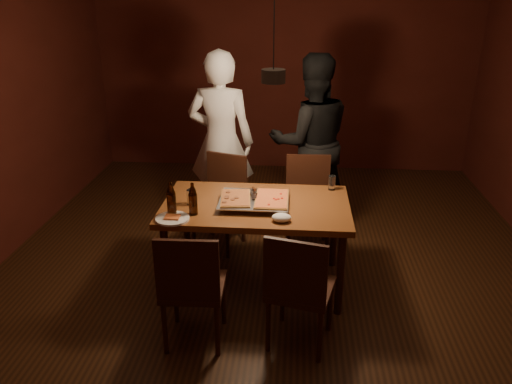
# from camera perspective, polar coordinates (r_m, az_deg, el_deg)

# --- Properties ---
(room_shell) EXTENTS (6.00, 6.00, 6.00)m
(room_shell) POSITION_cam_1_polar(r_m,az_deg,el_deg) (3.88, 1.93, 7.99)
(room_shell) COLOR #3B2010
(room_shell) RESTS_ON ground
(dining_table) EXTENTS (1.50, 0.90, 0.75)m
(dining_table) POSITION_cam_1_polar(r_m,az_deg,el_deg) (4.04, 0.00, -2.28)
(dining_table) COLOR brown
(dining_table) RESTS_ON floor
(chair_far_left) EXTENTS (0.53, 0.53, 0.49)m
(chair_far_left) POSITION_cam_1_polar(r_m,az_deg,el_deg) (4.81, -3.88, -0.03)
(chair_far_left) COLOR #38190F
(chair_far_left) RESTS_ON floor
(chair_far_right) EXTENTS (0.43, 0.43, 0.49)m
(chair_far_right) POSITION_cam_1_polar(r_m,az_deg,el_deg) (4.79, 5.94, -0.21)
(chair_far_right) COLOR #38190F
(chair_far_right) RESTS_ON floor
(chair_near_left) EXTENTS (0.43, 0.43, 0.49)m
(chair_near_left) POSITION_cam_1_polar(r_m,az_deg,el_deg) (3.43, -7.44, -9.95)
(chair_near_left) COLOR #38190F
(chair_near_left) RESTS_ON floor
(chair_near_right) EXTENTS (0.51, 0.51, 0.49)m
(chair_near_right) POSITION_cam_1_polar(r_m,az_deg,el_deg) (3.39, 4.87, -10.21)
(chair_near_right) COLOR #38190F
(chair_near_right) RESTS_ON floor
(pizza_tray) EXTENTS (0.57, 0.48, 0.05)m
(pizza_tray) POSITION_cam_1_polar(r_m,az_deg,el_deg) (3.99, -0.19, -1.11)
(pizza_tray) COLOR silver
(pizza_tray) RESTS_ON dining_table
(pizza_meat) EXTENTS (0.27, 0.39, 0.02)m
(pizza_meat) POSITION_cam_1_polar(r_m,az_deg,el_deg) (3.98, -2.35, -0.67)
(pizza_meat) COLOR maroon
(pizza_meat) RESTS_ON pizza_tray
(pizza_cheese) EXTENTS (0.26, 0.41, 0.02)m
(pizza_cheese) POSITION_cam_1_polar(r_m,az_deg,el_deg) (3.96, 1.82, -0.75)
(pizza_cheese) COLOR gold
(pizza_cheese) RESTS_ON pizza_tray
(spatula) EXTENTS (0.14, 0.25, 0.04)m
(spatula) POSITION_cam_1_polar(r_m,az_deg,el_deg) (4.00, 0.05, -0.44)
(spatula) COLOR silver
(spatula) RESTS_ON pizza_tray
(beer_bottle_a) EXTENTS (0.07, 0.07, 0.27)m
(beer_bottle_a) POSITION_cam_1_polar(r_m,az_deg,el_deg) (3.82, -9.67, -0.74)
(beer_bottle_a) COLOR black
(beer_bottle_a) RESTS_ON dining_table
(beer_bottle_b) EXTENTS (0.07, 0.07, 0.25)m
(beer_bottle_b) POSITION_cam_1_polar(r_m,az_deg,el_deg) (3.80, -7.23, -0.79)
(beer_bottle_b) COLOR black
(beer_bottle_b) RESTS_ON dining_table
(water_glass_left) EXTENTS (0.08, 0.08, 0.12)m
(water_glass_left) POSITION_cam_1_polar(r_m,az_deg,el_deg) (4.02, -7.38, -0.56)
(water_glass_left) COLOR silver
(water_glass_left) RESTS_ON dining_table
(water_glass_right) EXTENTS (0.06, 0.06, 0.12)m
(water_glass_right) POSITION_cam_1_polar(r_m,az_deg,el_deg) (4.32, 8.67, 1.05)
(water_glass_right) COLOR silver
(water_glass_right) RESTS_ON dining_table
(plate_slice) EXTENTS (0.25, 0.25, 0.03)m
(plate_slice) POSITION_cam_1_polar(r_m,az_deg,el_deg) (3.79, -9.53, -3.00)
(plate_slice) COLOR white
(plate_slice) RESTS_ON dining_table
(napkin) EXTENTS (0.15, 0.11, 0.06)m
(napkin) POSITION_cam_1_polar(r_m,az_deg,el_deg) (3.70, 2.92, -2.94)
(napkin) COLOR white
(napkin) RESTS_ON dining_table
(diner_white) EXTENTS (0.70, 0.49, 1.83)m
(diner_white) POSITION_cam_1_polar(r_m,az_deg,el_deg) (5.08, -4.02, 5.73)
(diner_white) COLOR white
(diner_white) RESTS_ON floor
(diner_dark) EXTENTS (0.99, 0.84, 1.79)m
(diner_dark) POSITION_cam_1_polar(r_m,az_deg,el_deg) (5.18, 6.30, 5.71)
(diner_dark) COLOR black
(diner_dark) RESTS_ON floor
(pendant_lamp) EXTENTS (0.18, 0.18, 1.10)m
(pendant_lamp) POSITION_cam_1_polar(r_m,az_deg,el_deg) (3.81, 2.00, 13.25)
(pendant_lamp) COLOR black
(pendant_lamp) RESTS_ON ceiling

